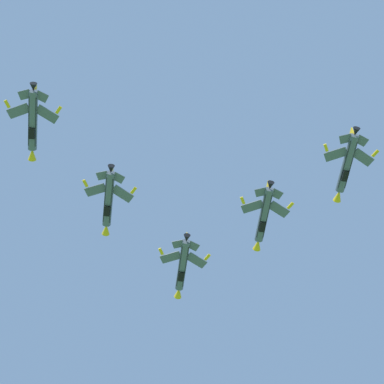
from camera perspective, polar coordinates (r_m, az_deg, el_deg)
fighter_jet_lead at (r=149.53m, az=-0.76°, el=-5.83°), size 11.54×14.12×4.36m
fighter_jet_left_wing at (r=143.30m, az=-6.55°, el=-0.64°), size 11.53×14.12×4.37m
fighter_jet_right_wing at (r=144.01m, az=5.63°, el=-1.89°), size 11.54×14.12×4.34m
fighter_jet_left_outer at (r=139.60m, az=-12.34°, el=5.37°), size 11.54×14.12×4.34m
fighter_jet_right_outer at (r=140.93m, az=12.00°, el=2.09°), size 11.54×14.12×4.34m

